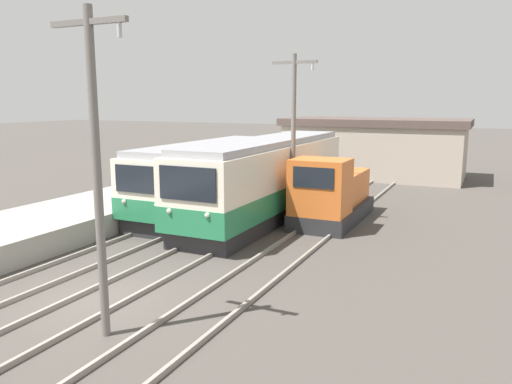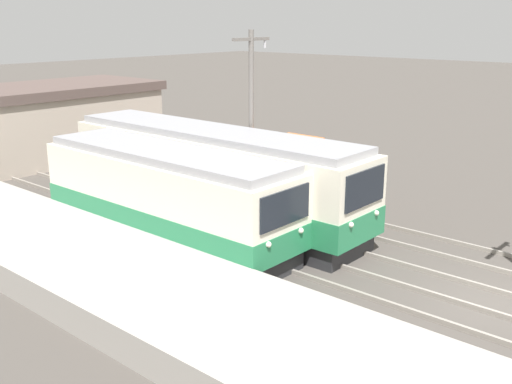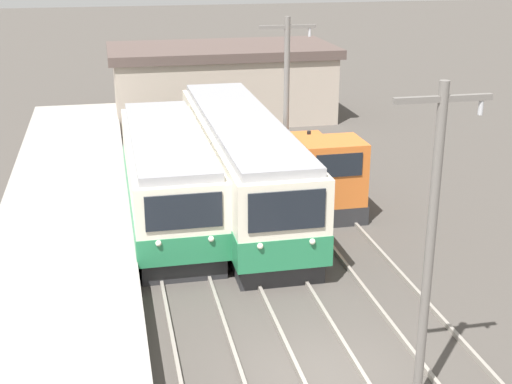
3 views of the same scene
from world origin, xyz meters
name	(u,v)px [view 3 (image 3 of 3)]	position (x,y,z in m)	size (l,w,h in m)	color
ground_plane	(322,376)	(0.00, 0.00, 0.00)	(200.00, 200.00, 0.00)	#47423D
track_center	(330,372)	(0.20, 0.00, 0.07)	(1.54, 60.00, 0.14)	gray
track_right	(447,358)	(3.20, 0.00, 0.07)	(1.54, 60.00, 0.14)	gray
commuter_train_left	(168,181)	(-2.60, 10.49, 1.59)	(2.84, 10.54, 3.39)	#28282B
commuter_train_center	(242,168)	(0.20, 11.08, 1.69)	(2.84, 13.69, 3.64)	#28282B
shunting_locomotive	(317,174)	(3.20, 11.25, 1.21)	(2.40, 5.83, 3.00)	#28282B
catenary_mast_near	(431,242)	(1.71, -1.54, 3.96)	(2.00, 0.20, 7.27)	slate
catenary_mast_mid	(286,111)	(1.71, 10.35, 3.96)	(2.00, 0.20, 7.27)	slate
station_building	(222,82)	(1.94, 26.00, 2.08)	(12.60, 6.30, 4.12)	#AD9E8E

